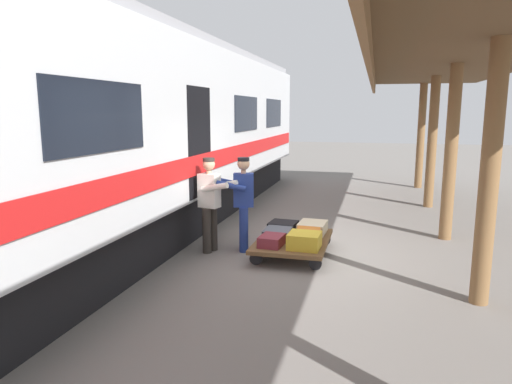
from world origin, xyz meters
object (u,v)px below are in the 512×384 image
(suitcase_slate_roller, at_px, (278,233))
(porter_in_overalls, at_px, (243,201))
(porter_by_door, at_px, (210,201))
(suitcase_cream_canvas, at_px, (312,228))
(train_car, at_px, (126,135))
(suitcase_burgundy_valise, at_px, (272,241))
(luggage_cart, at_px, (293,241))
(suitcase_black_hardshell, at_px, (283,226))
(suitcase_yellow_case, at_px, (304,241))
(suitcase_orange_carryall, at_px, (309,234))

(suitcase_slate_roller, distance_m, porter_in_overalls, 0.86)
(porter_by_door, bearing_deg, porter_in_overalls, -157.24)
(suitcase_slate_roller, bearing_deg, suitcase_cream_canvas, -138.12)
(train_car, relative_size, suitcase_burgundy_valise, 37.22)
(luggage_cart, distance_m, porter_by_door, 1.63)
(luggage_cart, bearing_deg, suitcase_black_hardshell, -60.86)
(luggage_cart, xyz_separation_m, porter_in_overalls, (0.93, -0.01, 0.69))
(suitcase_burgundy_valise, distance_m, suitcase_cream_canvas, 1.14)
(suitcase_black_hardshell, relative_size, suitcase_burgundy_valise, 1.02)
(suitcase_black_hardshell, distance_m, suitcase_slate_roller, 0.50)
(suitcase_burgundy_valise, xyz_separation_m, suitcase_yellow_case, (-0.55, 0.00, 0.04))
(luggage_cart, relative_size, suitcase_orange_carryall, 3.63)
(suitcase_slate_roller, relative_size, suitcase_yellow_case, 1.04)
(suitcase_cream_canvas, bearing_deg, train_car, 5.57)
(suitcase_black_hardshell, height_order, suitcase_burgundy_valise, same)
(luggage_cart, height_order, suitcase_black_hardshell, suitcase_black_hardshell)
(suitcase_slate_roller, height_order, suitcase_orange_carryall, suitcase_orange_carryall)
(suitcase_burgundy_valise, bearing_deg, suitcase_slate_roller, -90.00)
(suitcase_burgundy_valise, xyz_separation_m, suitcase_cream_canvas, (-0.55, -0.99, 0.01))
(train_car, bearing_deg, suitcase_orange_carryall, 177.60)
(suitcase_black_hardshell, bearing_deg, train_car, 6.58)
(suitcase_yellow_case, xyz_separation_m, porter_by_door, (1.74, -0.28, 0.52))
(suitcase_slate_roller, bearing_deg, suitcase_burgundy_valise, 90.00)
(suitcase_orange_carryall, bearing_deg, suitcase_yellow_case, 90.00)
(suitcase_black_hardshell, relative_size, suitcase_cream_canvas, 0.82)
(suitcase_burgundy_valise, relative_size, suitcase_cream_canvas, 0.81)
(luggage_cart, xyz_separation_m, suitcase_black_hardshell, (0.28, -0.50, 0.13))
(luggage_cart, distance_m, porter_in_overalls, 1.16)
(luggage_cart, relative_size, suitcase_black_hardshell, 3.65)
(suitcase_orange_carryall, distance_m, suitcase_cream_canvas, 0.50)
(luggage_cart, distance_m, suitcase_burgundy_valise, 0.58)
(train_car, xyz_separation_m, suitcase_orange_carryall, (-3.56, 0.15, -1.68))
(suitcase_slate_roller, relative_size, suitcase_orange_carryall, 1.08)
(suitcase_yellow_case, bearing_deg, suitcase_black_hardshell, -60.86)
(porter_by_door, bearing_deg, train_car, -11.30)
(luggage_cart, relative_size, suitcase_slate_roller, 3.37)
(luggage_cart, height_order, porter_in_overalls, porter_in_overalls)
(suitcase_black_hardshell, bearing_deg, luggage_cart, 119.14)
(suitcase_slate_roller, distance_m, suitcase_yellow_case, 0.74)
(suitcase_slate_roller, relative_size, suitcase_cream_canvas, 0.89)
(luggage_cart, height_order, suitcase_yellow_case, suitcase_yellow_case)
(porter_by_door, bearing_deg, suitcase_black_hardshell, -149.10)
(suitcase_cream_canvas, distance_m, porter_by_door, 1.96)
(suitcase_burgundy_valise, relative_size, suitcase_yellow_case, 0.94)
(suitcase_black_hardshell, height_order, porter_in_overalls, porter_in_overalls)
(suitcase_slate_roller, height_order, porter_by_door, porter_by_door)
(luggage_cart, relative_size, suitcase_burgundy_valise, 3.73)
(suitcase_yellow_case, bearing_deg, train_car, -10.27)
(suitcase_burgundy_valise, relative_size, porter_by_door, 0.28)
(suitcase_black_hardshell, bearing_deg, suitcase_burgundy_valise, 90.00)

